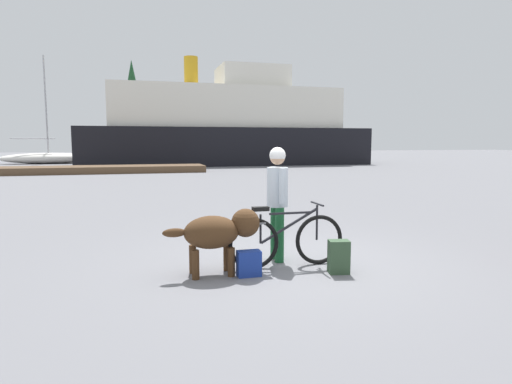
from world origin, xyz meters
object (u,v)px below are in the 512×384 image
object	(u,v)px
person_cyclist	(277,193)
backpack	(339,257)
dog	(219,232)
handbag_pannier	(249,263)
bicycle	(286,240)
sailboat_moored	(49,158)
ferry_boat	(226,128)

from	to	relation	value
person_cyclist	backpack	size ratio (longest dim) A/B	3.75
dog	backpack	size ratio (longest dim) A/B	2.88
handbag_pannier	bicycle	bearing A→B (deg)	24.70
backpack	sailboat_moored	world-z (taller)	sailboat_moored
handbag_pannier	dog	bearing A→B (deg)	152.18
person_cyclist	handbag_pannier	world-z (taller)	person_cyclist
ferry_boat	sailboat_moored	world-z (taller)	sailboat_moored
backpack	person_cyclist	bearing A→B (deg)	125.27
bicycle	backpack	bearing A→B (deg)	-39.60
bicycle	ferry_boat	size ratio (longest dim) A/B	0.08
handbag_pannier	sailboat_moored	distance (m)	35.81
bicycle	backpack	world-z (taller)	bicycle
handbag_pannier	backpack	bearing A→B (deg)	-9.18
dog	sailboat_moored	world-z (taller)	sailboat_moored
dog	bicycle	bearing A→B (deg)	5.58
ferry_boat	dog	bearing A→B (deg)	-101.84
person_cyclist	bicycle	bearing A→B (deg)	-87.35
handbag_pannier	person_cyclist	bearing A→B (deg)	47.09
dog	sailboat_moored	xyz separation A→B (m)	(-8.07, 34.60, -0.10)
bicycle	ferry_boat	bearing A→B (deg)	79.99
person_cyclist	dog	distance (m)	1.19
dog	ferry_boat	distance (m)	30.62
backpack	sailboat_moored	bearing A→B (deg)	105.46
bicycle	dog	world-z (taller)	bicycle
bicycle	handbag_pannier	distance (m)	0.74
bicycle	handbag_pannier	world-z (taller)	bicycle
handbag_pannier	sailboat_moored	xyz separation A→B (m)	(-8.44, 34.79, 0.33)
person_cyclist	handbag_pannier	bearing A→B (deg)	-132.91
bicycle	ferry_boat	xyz separation A→B (m)	(5.25, 29.78, 2.58)
bicycle	person_cyclist	size ratio (longest dim) A/B	1.01
bicycle	handbag_pannier	size ratio (longest dim) A/B	4.99
dog	sailboat_moored	size ratio (longest dim) A/B	0.15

